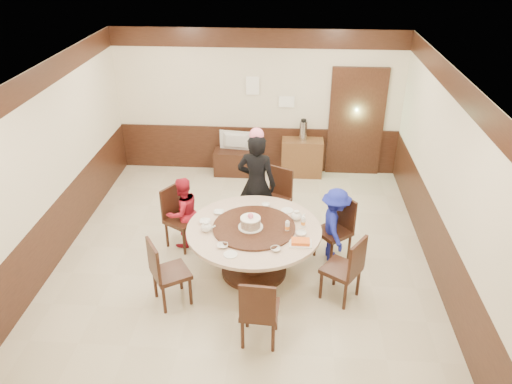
# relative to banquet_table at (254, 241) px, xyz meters

# --- Properties ---
(room) EXTENTS (6.00, 6.04, 2.84)m
(room) POSITION_rel_banquet_table_xyz_m (-0.17, 0.47, 0.55)
(room) COLOR beige
(room) RESTS_ON ground
(banquet_table) EXTENTS (1.87, 1.87, 0.78)m
(banquet_table) POSITION_rel_banquet_table_xyz_m (0.00, 0.00, 0.00)
(banquet_table) COLOR black
(banquet_table) RESTS_ON ground
(chair_0) EXTENTS (0.62, 0.62, 0.97)m
(chair_0) POSITION_rel_banquet_table_xyz_m (1.16, 0.46, -0.23)
(chair_0) COLOR black
(chair_0) RESTS_ON ground
(chair_1) EXTENTS (0.59, 0.60, 0.97)m
(chair_1) POSITION_rel_banquet_table_xyz_m (0.25, 1.32, -0.23)
(chair_1) COLOR black
(chair_1) RESTS_ON ground
(chair_2) EXTENTS (0.61, 0.60, 0.97)m
(chair_2) POSITION_rel_banquet_table_xyz_m (-1.16, 0.62, -0.23)
(chair_2) COLOR black
(chair_2) RESTS_ON ground
(chair_3) EXTENTS (0.61, 0.61, 0.97)m
(chair_3) POSITION_rel_banquet_table_xyz_m (-1.05, -0.71, -0.23)
(chair_3) COLOR black
(chair_3) RESTS_ON ground
(chair_4) EXTENTS (0.47, 0.48, 0.97)m
(chair_4) POSITION_rel_banquet_table_xyz_m (0.16, -1.33, -0.23)
(chair_4) COLOR black
(chair_4) RESTS_ON ground
(chair_5) EXTENTS (0.61, 0.61, 0.97)m
(chair_5) POSITION_rel_banquet_table_xyz_m (1.20, -0.47, -0.23)
(chair_5) COLOR black
(chair_5) RESTS_ON ground
(person_standing) EXTENTS (0.69, 0.52, 1.70)m
(person_standing) POSITION_rel_banquet_table_xyz_m (-0.04, 1.11, 0.32)
(person_standing) COLOR black
(person_standing) RESTS_ON ground
(person_red) EXTENTS (0.70, 0.70, 1.14)m
(person_red) POSITION_rel_banquet_table_xyz_m (-1.13, 0.64, 0.04)
(person_red) COLOR #A91627
(person_red) RESTS_ON ground
(person_blue) EXTENTS (0.51, 0.79, 1.16)m
(person_blue) POSITION_rel_banquet_table_xyz_m (1.15, 0.43, 0.05)
(person_blue) COLOR #172095
(person_blue) RESTS_ON ground
(birthday_cake) EXTENTS (0.34, 0.34, 0.22)m
(birthday_cake) POSITION_rel_banquet_table_xyz_m (-0.04, -0.03, 0.32)
(birthday_cake) COLOR white
(birthday_cake) RESTS_ON banquet_table
(teapot_left) EXTENTS (0.17, 0.15, 0.13)m
(teapot_left) POSITION_rel_banquet_table_xyz_m (-0.64, -0.13, 0.28)
(teapot_left) COLOR white
(teapot_left) RESTS_ON banquet_table
(teapot_right) EXTENTS (0.17, 0.15, 0.13)m
(teapot_right) POSITION_rel_banquet_table_xyz_m (0.58, 0.26, 0.28)
(teapot_right) COLOR white
(teapot_right) RESTS_ON banquet_table
(bowl_0) EXTENTS (0.15, 0.15, 0.04)m
(bowl_0) POSITION_rel_banquet_table_xyz_m (-0.54, 0.36, 0.23)
(bowl_0) COLOR white
(bowl_0) RESTS_ON banquet_table
(bowl_1) EXTENTS (0.13, 0.13, 0.04)m
(bowl_1) POSITION_rel_banquet_table_xyz_m (0.32, -0.51, 0.24)
(bowl_1) COLOR white
(bowl_1) RESTS_ON banquet_table
(bowl_2) EXTENTS (0.14, 0.14, 0.03)m
(bowl_2) POSITION_rel_banquet_table_xyz_m (-0.37, -0.48, 0.23)
(bowl_2) COLOR white
(bowl_2) RESTS_ON banquet_table
(bowl_3) EXTENTS (0.15, 0.15, 0.05)m
(bowl_3) POSITION_rel_banquet_table_xyz_m (0.65, -0.13, 0.24)
(bowl_3) COLOR white
(bowl_3) RESTS_ON banquet_table
(bowl_4) EXTENTS (0.16, 0.16, 0.04)m
(bowl_4) POSITION_rel_banquet_table_xyz_m (-0.70, 0.09, 0.24)
(bowl_4) COLOR white
(bowl_4) RESTS_ON banquet_table
(bowl_5) EXTENTS (0.12, 0.12, 0.04)m
(bowl_5) POSITION_rel_banquet_table_xyz_m (0.13, 0.62, 0.24)
(bowl_5) COLOR white
(bowl_5) RESTS_ON banquet_table
(saucer_near) EXTENTS (0.18, 0.18, 0.01)m
(saucer_near) POSITION_rel_banquet_table_xyz_m (-0.25, -0.65, 0.22)
(saucer_near) COLOR white
(saucer_near) RESTS_ON banquet_table
(saucer_far) EXTENTS (0.18, 0.18, 0.01)m
(saucer_far) POSITION_rel_banquet_table_xyz_m (0.45, 0.50, 0.22)
(saucer_far) COLOR white
(saucer_far) RESTS_ON banquet_table
(shrimp_platter) EXTENTS (0.30, 0.20, 0.06)m
(shrimp_platter) POSITION_rel_banquet_table_xyz_m (0.64, -0.35, 0.24)
(shrimp_platter) COLOR white
(shrimp_platter) RESTS_ON banquet_table
(bottle_0) EXTENTS (0.06, 0.06, 0.16)m
(bottle_0) POSITION_rel_banquet_table_xyz_m (0.46, -0.06, 0.30)
(bottle_0) COLOR white
(bottle_0) RESTS_ON banquet_table
(bottle_1) EXTENTS (0.06, 0.06, 0.16)m
(bottle_1) POSITION_rel_banquet_table_xyz_m (0.68, 0.07, 0.30)
(bottle_1) COLOR white
(bottle_1) RESTS_ON banquet_table
(tv_stand) EXTENTS (0.85, 0.45, 0.50)m
(tv_stand) POSITION_rel_banquet_table_xyz_m (-0.60, 3.20, -0.28)
(tv_stand) COLOR black
(tv_stand) RESTS_ON ground
(television) EXTENTS (0.67, 0.17, 0.38)m
(television) POSITION_rel_banquet_table_xyz_m (-0.60, 3.20, 0.16)
(television) COLOR gray
(television) RESTS_ON tv_stand
(side_cabinet) EXTENTS (0.80, 0.40, 0.75)m
(side_cabinet) POSITION_rel_banquet_table_xyz_m (0.71, 3.23, -0.16)
(side_cabinet) COLOR brown
(side_cabinet) RESTS_ON ground
(thermos) EXTENTS (0.15, 0.15, 0.38)m
(thermos) POSITION_rel_banquet_table_xyz_m (0.71, 3.23, 0.41)
(thermos) COLOR silver
(thermos) RESTS_ON side_cabinet
(notice_left) EXTENTS (0.25, 0.00, 0.35)m
(notice_left) POSITION_rel_banquet_table_xyz_m (-0.28, 3.41, 1.22)
(notice_left) COLOR white
(notice_left) RESTS_ON room
(notice_right) EXTENTS (0.30, 0.00, 0.22)m
(notice_right) POSITION_rel_banquet_table_xyz_m (0.37, 3.41, 0.92)
(notice_right) COLOR white
(notice_right) RESTS_ON room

